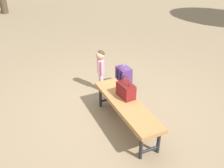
{
  "coord_description": "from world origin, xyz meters",
  "views": [
    {
      "loc": [
        -2.91,
        2.33,
        2.6
      ],
      "look_at": [
        0.09,
        -0.06,
        0.45
      ],
      "focal_mm": 40.94,
      "sensor_mm": 36.0,
      "label": 1
    }
  ],
  "objects": [
    {
      "name": "handbag",
      "position": [
        -0.36,
        0.02,
        0.58
      ],
      "size": [
        0.35,
        0.23,
        0.37
      ],
      "color": "maroon",
      "rests_on": "park_bench"
    },
    {
      "name": "backpack_large",
      "position": [
        0.46,
        -0.66,
        0.25
      ],
      "size": [
        0.34,
        0.31,
        0.51
      ],
      "color": "#4C2D66",
      "rests_on": "ground"
    },
    {
      "name": "park_bench",
      "position": [
        -0.5,
        0.13,
        0.39
      ],
      "size": [
        1.65,
        0.76,
        0.45
      ],
      "color": "#9E6B3D",
      "rests_on": "ground"
    },
    {
      "name": "child_standing",
      "position": [
        0.68,
        -0.25,
        0.55
      ],
      "size": [
        0.21,
        0.17,
        0.83
      ],
      "color": "#E5B2C6",
      "rests_on": "ground"
    },
    {
      "name": "backpack_small",
      "position": [
        -0.13,
        -0.2,
        0.18
      ],
      "size": [
        0.23,
        0.2,
        0.36
      ],
      "color": "maroon",
      "rests_on": "ground"
    },
    {
      "name": "ground_plane",
      "position": [
        0.0,
        0.0,
        0.0
      ],
      "size": [
        40.0,
        40.0,
        0.0
      ],
      "primitive_type": "plane",
      "color": "#7F6B51",
      "rests_on": "ground"
    }
  ]
}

